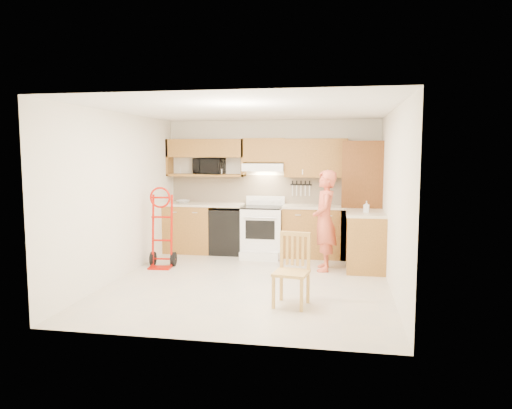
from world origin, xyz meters
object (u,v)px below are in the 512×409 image
(person, at_px, (325,221))
(dining_chair, at_px, (291,270))
(range, at_px, (262,227))
(hand_truck, at_px, (161,231))
(microwave, at_px, (209,166))

(person, distance_m, dining_chair, 1.98)
(range, xyz_separation_m, hand_truck, (-1.51, -1.14, 0.06))
(microwave, relative_size, hand_truck, 0.45)
(hand_truck, distance_m, dining_chair, 2.85)
(person, bearing_deg, hand_truck, -88.31)
(person, bearing_deg, microwave, -121.46)
(hand_truck, bearing_deg, microwave, 68.60)
(hand_truck, bearing_deg, dining_chair, -39.25)
(range, xyz_separation_m, person, (1.16, -0.85, 0.27))
(person, height_order, dining_chair, person)
(microwave, distance_m, person, 2.64)
(range, distance_m, dining_chair, 2.89)
(range, distance_m, hand_truck, 1.89)
(range, height_order, hand_truck, hand_truck)
(microwave, relative_size, range, 0.51)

